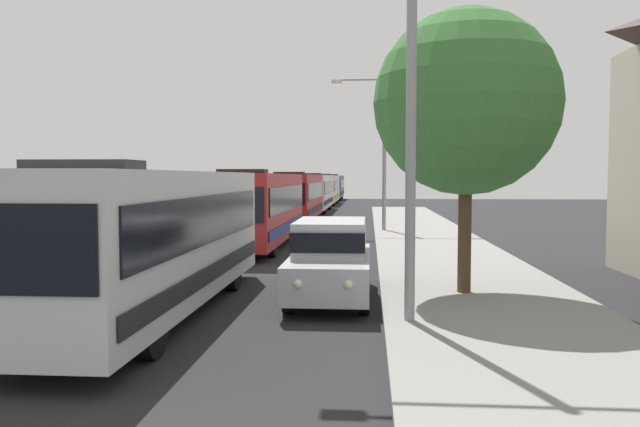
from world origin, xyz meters
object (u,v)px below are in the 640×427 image
Objects in this scene: bus_rear at (325,188)px; streetlamp_near at (411,64)px; bus_lead at (152,236)px; roadside_tree at (466,103)px; bus_second_in_line at (259,206)px; bus_tail_end at (332,186)px; streetlamp_mid at (384,136)px; white_suv at (331,257)px; bus_fourth_in_line at (314,191)px; bus_middle at (296,196)px.

bus_rear is 1.47× the size of streetlamp_near.
roadside_tree is (6.91, 2.35, 3.01)m from bus_lead.
bus_second_in_line is 1.64× the size of roadside_tree.
roadside_tree is (6.91, -64.39, 3.01)m from bus_tail_end.
streetlamp_mid is at bearing 74.98° from bus_lead.
streetlamp_mid reaches higher than white_suv.
bus_fourth_in_line is 2.34× the size of white_suv.
bus_rear is 51.46m from white_suv.
bus_rear is at bearing 90.00° from bus_second_in_line.
bus_tail_end is at bearing 96.13° from roadside_tree.
bus_fourth_in_line is 40.97m from streetlamp_near.
streetlamp_mid is (1.70, 18.22, 4.02)m from white_suv.
bus_middle is 0.97× the size of bus_fourth_in_line.
bus_lead is 0.91× the size of bus_fourth_in_line.
bus_tail_end is 67.83m from streetlamp_near.
bus_rear is at bearing 99.26° from streetlamp_mid.
bus_lead is 1.56× the size of roadside_tree.
bus_second_in_line is at bearing 90.00° from bus_lead.
streetlamp_near is (5.40, -54.02, 3.39)m from bus_rear.
streetlamp_near is (5.40, -27.49, 3.39)m from bus_middle.
bus_lead is 4.21m from white_suv.
bus_rear is (0.00, 40.18, 0.00)m from bus_second_in_line.
bus_lead reaches higher than white_suv.
bus_middle is 0.96× the size of bus_rear.
bus_tail_end is (-0.00, 53.69, -0.00)m from bus_second_in_line.
bus_lead is 7.89m from roadside_tree.
white_suv is 5.15m from streetlamp_near.
roadside_tree is at bearing 8.00° from white_suv.
white_suv is (3.70, -11.14, -0.66)m from bus_second_in_line.
bus_middle is 1.67× the size of roadside_tree.
streetlamp_mid is (5.40, -33.10, 3.36)m from bus_rear.
bus_second_in_line is 15.24m from streetlamp_near.
bus_rear and bus_tail_end have the same top height.
bus_middle is 2.27× the size of white_suv.
streetlamp_near is at bearing -68.69° from bus_second_in_line.
bus_fourth_in_line is 37.96m from white_suv.
white_suv is at bearing 122.21° from streetlamp_near.
bus_fourth_in_line is at bearing 105.43° from streetlamp_mid.
bus_second_in_line is at bearing -90.00° from bus_rear.
streetlamp_mid is (5.40, 20.12, 3.36)m from bus_lead.
bus_fourth_in_line and bus_rear have the same top height.
streetlamp_near reaches higher than bus_lead.
streetlamp_mid is (5.40, -46.61, 3.36)m from bus_tail_end.
bus_lead and bus_second_in_line have the same top height.
bus_rear is 33.70m from streetlamp_mid.
bus_middle is (0.00, 26.69, 0.00)m from bus_lead.
bus_middle is at bearing -90.00° from bus_fourth_in_line.
streetlamp_mid is at bearing -83.39° from bus_tail_end.
bus_lead is 6.42m from streetlamp_near.
bus_second_in_line is 11.76m from white_suv.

